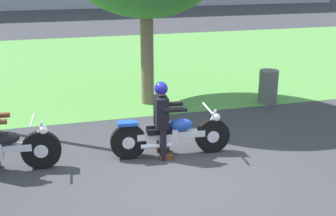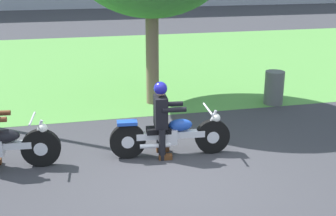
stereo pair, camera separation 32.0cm
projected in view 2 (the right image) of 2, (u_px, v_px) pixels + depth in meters
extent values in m
plane|color=#38383D|center=(174.00, 177.00, 7.40)|extent=(120.00, 120.00, 0.00)
cube|color=#549342|center=(111.00, 63.00, 15.80)|extent=(60.00, 12.00, 0.01)
cylinder|color=black|center=(212.00, 136.00, 8.24)|extent=(0.65, 0.17, 0.65)
cylinder|color=silver|center=(212.00, 136.00, 8.24)|extent=(0.24, 0.16, 0.23)
cylinder|color=black|center=(128.00, 141.00, 8.02)|extent=(0.65, 0.17, 0.65)
cylinder|color=silver|center=(128.00, 141.00, 8.02)|extent=(0.24, 0.16, 0.23)
cube|color=silver|center=(171.00, 135.00, 8.10)|extent=(1.26, 0.25, 0.12)
cube|color=silver|center=(168.00, 136.00, 8.10)|extent=(0.34, 0.27, 0.28)
ellipsoid|color=#1E47B2|center=(180.00, 125.00, 8.07)|extent=(0.46, 0.28, 0.22)
cube|color=black|center=(159.00, 130.00, 8.04)|extent=(0.46, 0.28, 0.10)
cube|color=#1E47B2|center=(127.00, 123.00, 7.91)|extent=(0.38, 0.23, 0.06)
cylinder|color=silver|center=(210.00, 124.00, 8.16)|extent=(0.26, 0.07, 0.53)
cylinder|color=silver|center=(208.00, 109.00, 8.06)|extent=(0.09, 0.66, 0.04)
sphere|color=white|center=(216.00, 118.00, 8.14)|extent=(0.16, 0.16, 0.16)
cylinder|color=silver|center=(155.00, 146.00, 7.97)|extent=(0.55, 0.13, 0.08)
cylinder|color=black|center=(160.00, 137.00, 8.28)|extent=(0.12, 0.12, 0.57)
cube|color=#593319|center=(163.00, 149.00, 8.37)|extent=(0.25, 0.12, 0.10)
cylinder|color=black|center=(162.00, 145.00, 7.95)|extent=(0.12, 0.12, 0.57)
cube|color=#593319|center=(165.00, 157.00, 8.03)|extent=(0.25, 0.12, 0.10)
cube|color=black|center=(161.00, 112.00, 7.94)|extent=(0.25, 0.40, 0.56)
cylinder|color=black|center=(171.00, 104.00, 8.11)|extent=(0.43, 0.13, 0.09)
cylinder|color=black|center=(174.00, 110.00, 7.79)|extent=(0.43, 0.13, 0.09)
sphere|color=#D8A884|center=(161.00, 90.00, 7.82)|extent=(0.20, 0.20, 0.20)
sphere|color=navy|center=(161.00, 88.00, 7.81)|extent=(0.24, 0.24, 0.24)
cylinder|color=black|center=(41.00, 148.00, 7.69)|extent=(0.68, 0.18, 0.67)
cylinder|color=silver|center=(41.00, 148.00, 7.69)|extent=(0.25, 0.16, 0.24)
ellipsoid|color=black|center=(7.00, 136.00, 7.54)|extent=(0.46, 0.28, 0.22)
cylinder|color=silver|center=(37.00, 135.00, 7.61)|extent=(0.26, 0.07, 0.53)
cylinder|color=silver|center=(32.00, 119.00, 7.51)|extent=(0.09, 0.66, 0.04)
sphere|color=white|center=(43.00, 128.00, 7.59)|extent=(0.16, 0.16, 0.16)
cylinder|color=brown|center=(152.00, 58.00, 10.95)|extent=(0.32, 0.32, 2.32)
cylinder|color=#595E5B|center=(274.00, 88.00, 11.09)|extent=(0.48, 0.48, 0.84)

